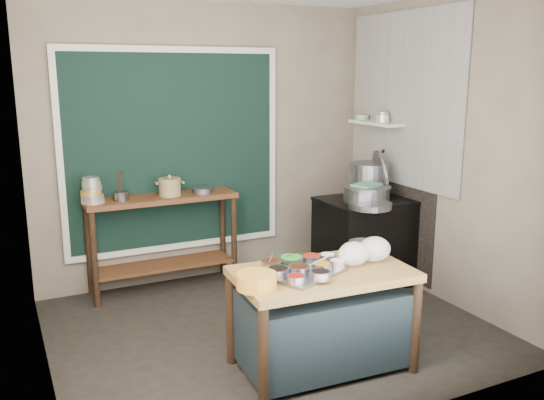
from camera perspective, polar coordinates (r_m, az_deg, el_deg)
name	(u,v)px	position (r m, az deg, el deg)	size (l,w,h in m)	color
floor	(270,329)	(4.99, -0.16, -12.67)	(3.50, 3.00, 0.02)	black
back_wall	(206,144)	(5.95, -6.56, 5.57)	(3.50, 0.02, 2.80)	#756C5A
left_wall	(32,183)	(4.13, -22.72, 1.54)	(0.02, 3.00, 2.80)	#756C5A
right_wall	(441,151)	(5.56, 16.43, 4.63)	(0.02, 3.00, 2.80)	#756C5A
curtain_panel	(174,151)	(5.82, -9.67, 4.80)	(2.10, 0.02, 1.90)	black
curtain_frame	(174,151)	(5.81, -9.64, 4.79)	(2.22, 0.03, 2.02)	beige
tile_panel	(404,100)	(5.92, 12.91, 9.67)	(0.02, 1.70, 1.70)	#B2B2AA
soot_patch	(392,210)	(6.16, 11.84, -1.00)	(0.01, 1.30, 1.30)	black
wall_shelf	(376,123)	(6.11, 10.25, 7.52)	(0.22, 0.70, 0.03)	beige
prep_table	(322,319)	(4.26, 4.96, -11.70)	(1.25, 0.72, 0.75)	brown
back_counter	(163,243)	(5.77, -10.72, -4.21)	(1.45, 0.40, 0.95)	#572E18
stove_block	(366,243)	(5.93, 9.32, -4.19)	(0.90, 0.68, 0.85)	black
stove_top	(368,200)	(5.82, 9.47, -0.04)	(0.92, 0.69, 0.03)	black
condiment_tray	(304,272)	(4.03, 3.20, -7.17)	(0.53, 0.38, 0.02)	gray
condiment_bowls	(301,267)	(4.01, 2.91, -6.61)	(0.61, 0.47, 0.07)	gray
yellow_basin	(257,281)	(3.76, -1.54, -8.02)	(0.26, 0.26, 0.10)	#C57424
saucepan	(362,249)	(4.44, 8.91, -4.80)	(0.21, 0.21, 0.12)	gray
plastic_bag_a	(354,254)	(4.21, 8.10, -5.29)	(0.23, 0.20, 0.18)	white
plastic_bag_b	(374,249)	(4.33, 10.12, -4.82)	(0.25, 0.21, 0.19)	white
bowl_stack	(92,192)	(5.48, -17.43, 0.78)	(0.21, 0.21, 0.24)	tan
utensil_cup	(121,196)	(5.53, -14.74, 0.40)	(0.14, 0.14, 0.09)	gray
ceramic_crock	(170,188)	(5.63, -10.09, 1.18)	(0.23, 0.23, 0.15)	olive
wide_bowl	(202,190)	(5.73, -6.91, 0.97)	(0.21, 0.21, 0.05)	gray
stock_pot	(369,179)	(5.98, 9.62, 2.08)	(0.43, 0.43, 0.33)	gray
pot_lid	(381,173)	(5.93, 10.70, 2.61)	(0.48, 0.48, 0.02)	gray
steamer	(366,194)	(5.69, 9.34, 0.63)	(0.48, 0.48, 0.16)	gray
green_cloth	(367,185)	(5.67, 9.37, 1.50)	(0.26, 0.20, 0.02)	#558C6B
shallow_pan	(370,205)	(5.42, 9.70, -0.53)	(0.40, 0.40, 0.05)	gray
shelf_bowl_stack	(382,117)	(6.02, 10.85, 8.06)	(0.14, 0.14, 0.11)	silver
shelf_bowl_green	(362,117)	(6.32, 8.88, 8.11)	(0.15, 0.15, 0.05)	gray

